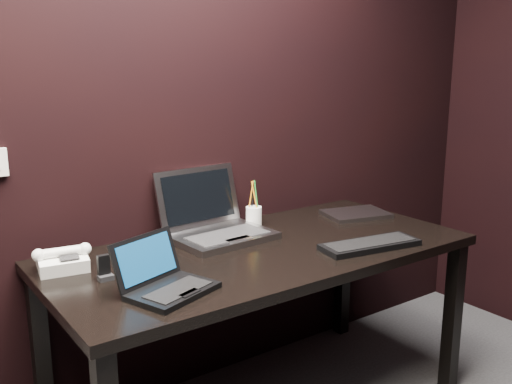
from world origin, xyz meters
TOP-DOWN VIEW (x-y plane):
  - wall_back at (0.00, 1.80)m, footprint 4.00×0.00m
  - desk at (0.30, 1.40)m, footprint 1.70×0.80m
  - netbook at (-0.22, 1.22)m, footprint 0.33×0.32m
  - silver_laptop at (0.22, 1.63)m, footprint 0.43×0.39m
  - ext_keyboard at (0.65, 1.15)m, footprint 0.43×0.21m
  - closed_laptop at (0.95, 1.53)m, footprint 0.34×0.28m
  - desk_phone at (-0.43, 1.61)m, footprint 0.21×0.18m
  - mobile_phone at (-0.34, 1.44)m, footprint 0.05×0.04m
  - pen_cup at (0.45, 1.67)m, footprint 0.08×0.08m

SIDE VIEW (x-z plane):
  - desk at x=0.30m, z-range 0.29..1.03m
  - closed_laptop at x=0.95m, z-range 0.74..0.76m
  - ext_keyboard at x=0.65m, z-range 0.74..0.77m
  - mobile_phone at x=-0.34m, z-range 0.73..0.82m
  - netbook at x=-0.22m, z-range 0.69..0.86m
  - desk_phone at x=-0.43m, z-range 0.73..0.83m
  - pen_cup at x=0.45m, z-range 0.68..0.89m
  - silver_laptop at x=0.22m, z-range 0.65..0.93m
  - wall_back at x=0.00m, z-range -0.70..3.30m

